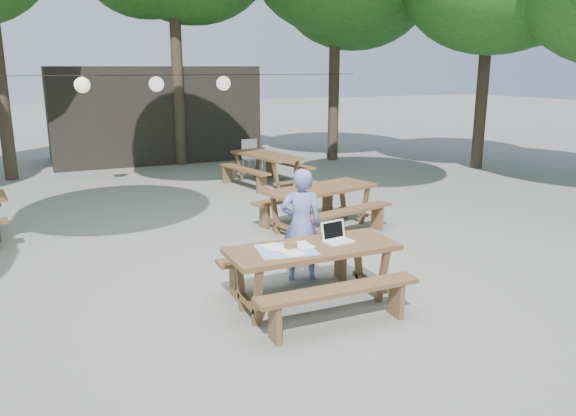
# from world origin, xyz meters

# --- Properties ---
(ground) EXTENTS (80.00, 80.00, 0.00)m
(ground) POSITION_xyz_m (0.00, 0.00, 0.00)
(ground) COLOR slate
(ground) RESTS_ON ground
(pavilion) EXTENTS (6.00, 3.00, 2.80)m
(pavilion) POSITION_xyz_m (0.50, 10.50, 1.40)
(pavilion) COLOR black
(pavilion) RESTS_ON ground
(main_picnic_table) EXTENTS (2.00, 1.58, 0.75)m
(main_picnic_table) POSITION_xyz_m (0.01, -1.62, 0.39)
(main_picnic_table) COLOR #56341E
(main_picnic_table) RESTS_ON ground
(picnic_table_ne) EXTENTS (2.23, 2.00, 0.75)m
(picnic_table_ne) POSITION_xyz_m (1.62, 1.29, 0.39)
(picnic_table_ne) COLOR #56341E
(picnic_table_ne) RESTS_ON ground
(picnic_table_far_e) EXTENTS (1.96, 2.20, 0.75)m
(picnic_table_far_e) POSITION_xyz_m (2.18, 5.24, 0.39)
(picnic_table_far_e) COLOR #56341E
(picnic_table_far_e) RESTS_ON ground
(woman) EXTENTS (0.64, 0.53, 1.51)m
(woman) POSITION_xyz_m (0.27, -0.75, 0.75)
(woman) COLOR #6674BB
(woman) RESTS_ON ground
(plastic_chair) EXTENTS (0.48, 0.48, 0.90)m
(plastic_chair) POSITION_xyz_m (2.40, 6.79, 0.26)
(plastic_chair) COLOR white
(plastic_chair) RESTS_ON ground
(laptop) EXTENTS (0.36, 0.30, 0.24)m
(laptop) POSITION_xyz_m (0.35, -1.55, 0.81)
(laptop) COLOR white
(laptop) RESTS_ON main_picnic_table
(tabletop_clutter) EXTENTS (0.72, 0.64, 0.08)m
(tabletop_clutter) POSITION_xyz_m (-0.31, -1.61, 0.76)
(tabletop_clutter) COLOR #3A6AC6
(tabletop_clutter) RESTS_ON main_picnic_table
(paper_lanterns) EXTENTS (9.00, 0.34, 0.38)m
(paper_lanterns) POSITION_xyz_m (-0.19, 6.00, 2.40)
(paper_lanterns) COLOR black
(paper_lanterns) RESTS_ON ground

